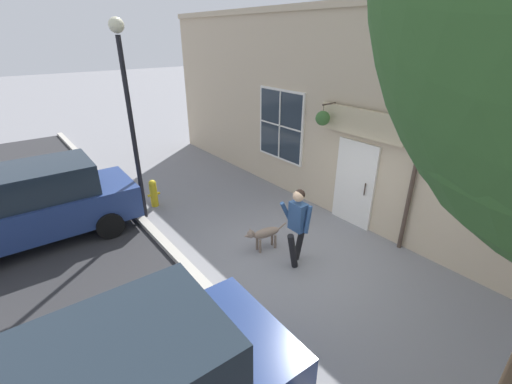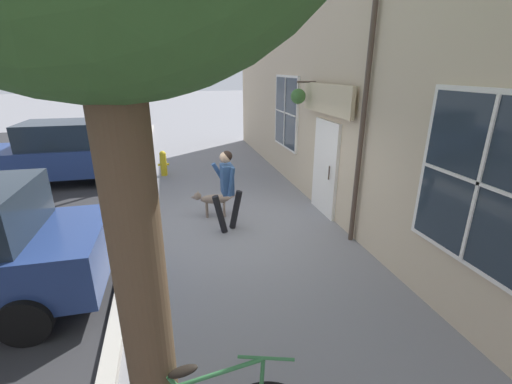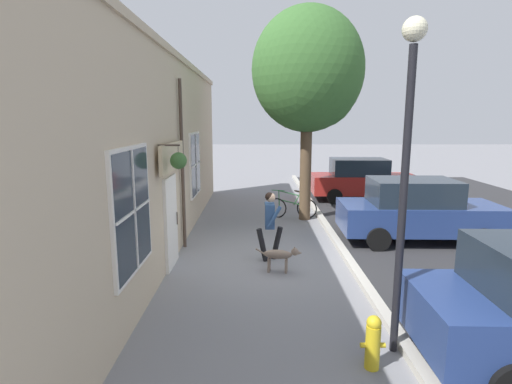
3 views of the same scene
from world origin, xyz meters
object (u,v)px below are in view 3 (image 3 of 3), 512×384
object	(u,v)px
leaning_bicycle	(291,207)
fire_hydrant	(372,341)
street_lamp	(406,142)
pedestrian_walking	(269,220)
dog_on_leash	(280,255)
parked_car_far_end	(361,179)
street_tree_by_curb	(310,76)
parked_car_mid_block	(416,210)

from	to	relation	value
leaning_bicycle	fire_hydrant	bearing A→B (deg)	-87.61
street_lamp	pedestrian_walking	bearing A→B (deg)	113.82
dog_on_leash	leaning_bicycle	distance (m)	5.06
dog_on_leash	parked_car_far_end	bearing A→B (deg)	64.22
parked_car_far_end	street_tree_by_curb	bearing A→B (deg)	-129.39
street_lamp	fire_hydrant	world-z (taller)	street_lamp
dog_on_leash	parked_car_far_end	xyz separation A→B (m)	(3.91, 8.09, 0.48)
leaning_bicycle	street_lamp	size ratio (longest dim) A/B	0.37
street_tree_by_curb	street_lamp	world-z (taller)	street_tree_by_curb
parked_car_mid_block	street_lamp	world-z (taller)	street_lamp
dog_on_leash	street_tree_by_curb	bearing A→B (deg)	75.95
parked_car_far_end	street_lamp	world-z (taller)	street_lamp
parked_car_far_end	street_lamp	distance (m)	11.63
parked_car_mid_block	pedestrian_walking	bearing A→B (deg)	-159.76
dog_on_leash	street_tree_by_curb	world-z (taller)	street_tree_by_curb
dog_on_leash	leaning_bicycle	size ratio (longest dim) A/B	0.61
pedestrian_walking	dog_on_leash	xyz separation A→B (m)	(0.21, -0.78, -0.60)
dog_on_leash	parked_car_mid_block	bearing A→B (deg)	30.45
pedestrian_walking	street_tree_by_curb	size ratio (longest dim) A/B	0.24
dog_on_leash	street_tree_by_curb	distance (m)	6.58
parked_car_far_end	fire_hydrant	bearing A→B (deg)	-103.86
pedestrian_walking	parked_car_mid_block	size ratio (longest dim) A/B	0.39
pedestrian_walking	street_lamp	bearing A→B (deg)	-66.18
parked_car_mid_block	street_lamp	size ratio (longest dim) A/B	0.93
leaning_bicycle	parked_car_far_end	distance (m)	4.48
parked_car_far_end	fire_hydrant	distance (m)	11.95
pedestrian_walking	dog_on_leash	size ratio (longest dim) A/B	1.61
street_tree_by_curb	street_lamp	size ratio (longest dim) A/B	1.48
leaning_bicycle	fire_hydrant	world-z (taller)	leaning_bicycle
street_tree_by_curb	parked_car_far_end	xyz separation A→B (m)	(2.71, 3.30, -3.86)
dog_on_leash	parked_car_far_end	world-z (taller)	parked_car_far_end
pedestrian_walking	leaning_bicycle	world-z (taller)	pedestrian_walking
fire_hydrant	parked_car_far_end	bearing A→B (deg)	76.14
dog_on_leash	fire_hydrant	xyz separation A→B (m)	(1.05, -3.50, -0.00)
pedestrian_walking	street_tree_by_curb	world-z (taller)	street_tree_by_curb
fire_hydrant	dog_on_leash	bearing A→B (deg)	106.68
pedestrian_walking	street_lamp	size ratio (longest dim) A/B	0.36
street_tree_by_curb	dog_on_leash	bearing A→B (deg)	-104.05
pedestrian_walking	dog_on_leash	world-z (taller)	pedestrian_walking
parked_car_mid_block	street_lamp	bearing A→B (deg)	-114.35
dog_on_leash	fire_hydrant	world-z (taller)	fire_hydrant
pedestrian_walking	parked_car_far_end	size ratio (longest dim) A/B	0.39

